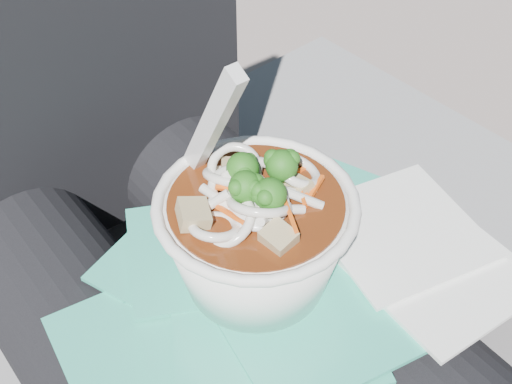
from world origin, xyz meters
TOP-DOWN VIEW (x-y plane):
  - lap at (0.00, 0.00)m, footprint 0.33×0.48m
  - person_body at (0.00, 0.09)m, footprint 0.34×0.94m
  - plastic_bag at (0.01, -0.01)m, footprint 0.36×0.29m
  - napkins at (0.14, -0.06)m, footprint 0.15×0.19m
  - udon_bowl at (0.02, 0.00)m, footprint 0.16×0.16m

SIDE VIEW (x-z plane):
  - lap at x=0.00m, z-range 0.46..0.60m
  - person_body at x=0.00m, z-range 0.05..1.05m
  - plastic_bag at x=0.01m, z-range 0.60..0.61m
  - napkins at x=0.14m, z-range 0.61..0.62m
  - udon_bowl at x=0.02m, z-range 0.57..0.77m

